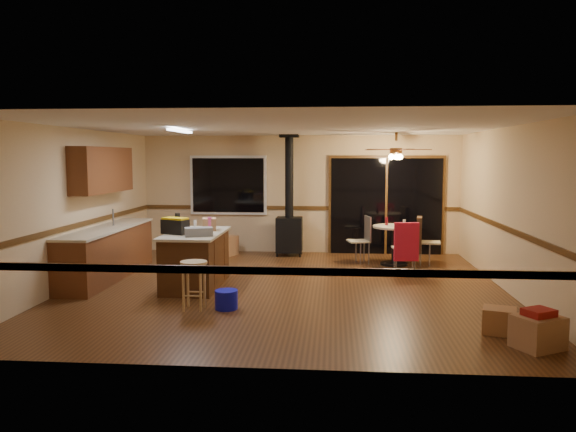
# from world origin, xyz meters

# --- Properties ---
(floor) EXTENTS (7.00, 7.00, 0.00)m
(floor) POSITION_xyz_m (0.00, 0.00, 0.00)
(floor) COLOR #4E2D15
(floor) RESTS_ON ground
(ceiling) EXTENTS (7.00, 7.00, 0.00)m
(ceiling) POSITION_xyz_m (0.00, 0.00, 2.60)
(ceiling) COLOR silver
(ceiling) RESTS_ON ground
(wall_back) EXTENTS (7.00, 0.00, 7.00)m
(wall_back) POSITION_xyz_m (0.00, 3.50, 1.30)
(wall_back) COLOR tan
(wall_back) RESTS_ON ground
(wall_front) EXTENTS (7.00, 0.00, 7.00)m
(wall_front) POSITION_xyz_m (0.00, -3.50, 1.30)
(wall_front) COLOR tan
(wall_front) RESTS_ON ground
(wall_left) EXTENTS (0.00, 7.00, 7.00)m
(wall_left) POSITION_xyz_m (-3.50, 0.00, 1.30)
(wall_left) COLOR tan
(wall_left) RESTS_ON ground
(wall_right) EXTENTS (0.00, 7.00, 7.00)m
(wall_right) POSITION_xyz_m (3.50, 0.00, 1.30)
(wall_right) COLOR tan
(wall_right) RESTS_ON ground
(chair_rail) EXTENTS (7.00, 7.00, 0.08)m
(chair_rail) POSITION_xyz_m (0.00, 0.00, 1.00)
(chair_rail) COLOR #4C2F13
(chair_rail) RESTS_ON ground
(window) EXTENTS (1.72, 0.10, 1.32)m
(window) POSITION_xyz_m (-1.60, 3.45, 1.50)
(window) COLOR black
(window) RESTS_ON ground
(sliding_door) EXTENTS (2.52, 0.10, 2.10)m
(sliding_door) POSITION_xyz_m (1.90, 3.45, 1.05)
(sliding_door) COLOR black
(sliding_door) RESTS_ON ground
(lower_cabinets) EXTENTS (0.60, 3.00, 0.86)m
(lower_cabinets) POSITION_xyz_m (-3.20, 0.50, 0.43)
(lower_cabinets) COLOR brown
(lower_cabinets) RESTS_ON ground
(countertop) EXTENTS (0.64, 3.04, 0.04)m
(countertop) POSITION_xyz_m (-3.20, 0.50, 0.88)
(countertop) COLOR #C1B395
(countertop) RESTS_ON lower_cabinets
(upper_cabinets) EXTENTS (0.35, 2.00, 0.80)m
(upper_cabinets) POSITION_xyz_m (-3.33, 0.70, 1.90)
(upper_cabinets) COLOR brown
(upper_cabinets) RESTS_ON ground
(kitchen_island) EXTENTS (0.88, 1.68, 0.90)m
(kitchen_island) POSITION_xyz_m (-1.50, 0.00, 0.45)
(kitchen_island) COLOR #422410
(kitchen_island) RESTS_ON ground
(wood_stove) EXTENTS (0.55, 0.50, 2.52)m
(wood_stove) POSITION_xyz_m (-0.20, 3.05, 0.73)
(wood_stove) COLOR black
(wood_stove) RESTS_ON ground
(ceiling_fan) EXTENTS (0.24, 0.24, 0.55)m
(ceiling_fan) POSITION_xyz_m (1.95, 2.15, 2.21)
(ceiling_fan) COLOR brown
(ceiling_fan) RESTS_ON ceiling
(fluorescent_strip) EXTENTS (0.10, 1.20, 0.04)m
(fluorescent_strip) POSITION_xyz_m (-1.80, 0.30, 2.56)
(fluorescent_strip) COLOR white
(fluorescent_strip) RESTS_ON ceiling
(toolbox_grey) EXTENTS (0.48, 0.36, 0.13)m
(toolbox_grey) POSITION_xyz_m (-1.34, -0.41, 0.97)
(toolbox_grey) COLOR slate
(toolbox_grey) RESTS_ON kitchen_island
(toolbox_black) EXTENTS (0.47, 0.36, 0.23)m
(toolbox_black) POSITION_xyz_m (-1.77, -0.20, 1.02)
(toolbox_black) COLOR black
(toolbox_black) RESTS_ON kitchen_island
(toolbox_yellow_lid) EXTENTS (0.44, 0.34, 0.03)m
(toolbox_yellow_lid) POSITION_xyz_m (-1.77, -0.20, 1.15)
(toolbox_yellow_lid) COLOR gold
(toolbox_yellow_lid) RESTS_ON toolbox_black
(box_on_island) EXTENTS (0.29, 0.35, 0.20)m
(box_on_island) POSITION_xyz_m (-1.33, 0.28, 1.00)
(box_on_island) COLOR #A06E47
(box_on_island) RESTS_ON kitchen_island
(bottle_dark) EXTENTS (0.11, 0.11, 0.30)m
(bottle_dark) POSITION_xyz_m (-1.82, 0.11, 1.05)
(bottle_dark) COLOR black
(bottle_dark) RESTS_ON kitchen_island
(bottle_pink) EXTENTS (0.09, 0.09, 0.23)m
(bottle_pink) POSITION_xyz_m (-1.29, 0.16, 1.02)
(bottle_pink) COLOR #D84C8C
(bottle_pink) RESTS_ON kitchen_island
(bottle_white) EXTENTS (0.06, 0.06, 0.16)m
(bottle_white) POSITION_xyz_m (-1.59, 0.35, 0.98)
(bottle_white) COLOR white
(bottle_white) RESTS_ON kitchen_island
(bar_stool) EXTENTS (0.39, 0.39, 0.68)m
(bar_stool) POSITION_xyz_m (-1.18, -1.39, 0.34)
(bar_stool) COLOR tan
(bar_stool) RESTS_ON floor
(blue_bucket) EXTENTS (0.37, 0.37, 0.27)m
(blue_bucket) POSITION_xyz_m (-0.73, -1.33, 0.13)
(blue_bucket) COLOR #0D11C3
(blue_bucket) RESTS_ON floor
(dining_table) EXTENTS (0.85, 0.85, 0.78)m
(dining_table) POSITION_xyz_m (1.95, 2.15, 0.53)
(dining_table) COLOR black
(dining_table) RESTS_ON ground
(glass_red) EXTENTS (0.06, 0.06, 0.16)m
(glass_red) POSITION_xyz_m (1.80, 2.25, 0.86)
(glass_red) COLOR #590C14
(glass_red) RESTS_ON dining_table
(glass_cream) EXTENTS (0.06, 0.06, 0.13)m
(glass_cream) POSITION_xyz_m (2.13, 2.10, 0.84)
(glass_cream) COLOR beige
(glass_cream) RESTS_ON dining_table
(chair_left) EXTENTS (0.49, 0.48, 0.51)m
(chair_left) POSITION_xyz_m (1.36, 2.28, 0.59)
(chair_left) COLOR #B7AF88
(chair_left) RESTS_ON ground
(chair_near) EXTENTS (0.46, 0.50, 0.70)m
(chair_near) POSITION_xyz_m (2.07, 1.27, 0.60)
(chair_near) COLOR #B7AF88
(chair_near) RESTS_ON ground
(chair_right) EXTENTS (0.52, 0.49, 0.70)m
(chair_right) POSITION_xyz_m (2.47, 2.23, 0.60)
(chair_right) COLOR #B7AF88
(chair_right) RESTS_ON ground
(box_under_window) EXTENTS (0.65, 0.59, 0.42)m
(box_under_window) POSITION_xyz_m (-1.63, 3.01, 0.21)
(box_under_window) COLOR #A06E47
(box_under_window) RESTS_ON floor
(box_corner_a) EXTENTS (0.62, 0.59, 0.37)m
(box_corner_a) POSITION_xyz_m (3.04, -2.66, 0.18)
(box_corner_a) COLOR #A06E47
(box_corner_a) RESTS_ON floor
(box_corner_b) EXTENTS (0.46, 0.42, 0.31)m
(box_corner_b) POSITION_xyz_m (2.77, -2.13, 0.15)
(box_corner_b) COLOR #A06E47
(box_corner_b) RESTS_ON floor
(box_small_red) EXTENTS (0.39, 0.37, 0.08)m
(box_small_red) POSITION_xyz_m (3.04, -2.66, 0.41)
(box_small_red) COLOR maroon
(box_small_red) RESTS_ON box_corner_a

